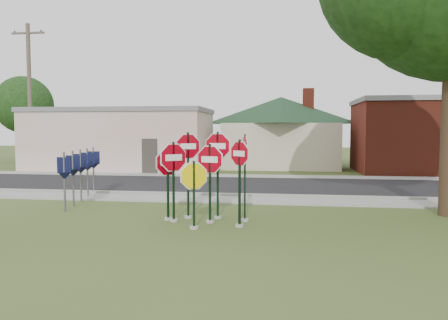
# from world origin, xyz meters

# --- Properties ---
(ground) EXTENTS (120.00, 120.00, 0.00)m
(ground) POSITION_xyz_m (0.00, 0.00, 0.00)
(ground) COLOR #354A1B
(ground) RESTS_ON ground
(sidewalk_near) EXTENTS (60.00, 1.60, 0.06)m
(sidewalk_near) POSITION_xyz_m (0.00, 5.50, 0.03)
(sidewalk_near) COLOR gray
(sidewalk_near) RESTS_ON ground
(road) EXTENTS (60.00, 7.00, 0.04)m
(road) POSITION_xyz_m (0.00, 10.00, 0.02)
(road) COLOR black
(road) RESTS_ON ground
(sidewalk_far) EXTENTS (60.00, 1.60, 0.06)m
(sidewalk_far) POSITION_xyz_m (0.00, 14.30, 0.03)
(sidewalk_far) COLOR gray
(sidewalk_far) RESTS_ON ground
(curb) EXTENTS (60.00, 0.20, 0.14)m
(curb) POSITION_xyz_m (0.00, 6.50, 0.07)
(curb) COLOR gray
(curb) RESTS_ON ground
(stop_sign_center) EXTENTS (1.09, 0.33, 2.44)m
(stop_sign_center) POSITION_xyz_m (0.11, 1.41, 1.51)
(stop_sign_center) COLOR gray
(stop_sign_center) RESTS_ON ground
(stop_sign_yellow) EXTENTS (0.97, 0.41, 1.99)m
(stop_sign_yellow) POSITION_xyz_m (-0.20, 0.56, 1.16)
(stop_sign_yellow) COLOR gray
(stop_sign_yellow) RESTS_ON ground
(stop_sign_left) EXTENTS (0.89, 0.79, 2.50)m
(stop_sign_left) POSITION_xyz_m (-0.99, 1.44, 1.56)
(stop_sign_left) COLOR gray
(stop_sign_left) RESTS_ON ground
(stop_sign_right) EXTENTS (0.75, 0.63, 2.56)m
(stop_sign_right) POSITION_xyz_m (1.02, 0.97, 1.56)
(stop_sign_right) COLOR gray
(stop_sign_right) RESTS_ON ground
(stop_sign_back_right) EXTENTS (1.10, 0.24, 2.79)m
(stop_sign_back_right) POSITION_xyz_m (0.24, 2.05, 1.76)
(stop_sign_back_right) COLOR gray
(stop_sign_back_right) RESTS_ON ground
(stop_sign_back_left) EXTENTS (0.94, 0.56, 2.77)m
(stop_sign_back_left) POSITION_xyz_m (-0.67, 1.98, 1.74)
(stop_sign_back_left) COLOR gray
(stop_sign_back_left) RESTS_ON ground
(stop_sign_far_right) EXTENTS (0.27, 1.00, 2.70)m
(stop_sign_far_right) POSITION_xyz_m (1.10, 1.77, 1.68)
(stop_sign_far_right) COLOR gray
(stop_sign_far_right) RESTS_ON ground
(stop_sign_far_left) EXTENTS (0.78, 0.86, 2.33)m
(stop_sign_far_left) POSITION_xyz_m (-1.22, 1.63, 1.43)
(stop_sign_far_left) COLOR gray
(stop_sign_far_left) RESTS_ON ground
(route_sign_row) EXTENTS (1.43, 4.63, 2.00)m
(route_sign_row) POSITION_xyz_m (-5.40, 4.50, 1.22)
(route_sign_row) COLOR #59595E
(route_sign_row) RESTS_ON ground
(building_stucco) EXTENTS (12.20, 6.20, 4.20)m
(building_stucco) POSITION_xyz_m (-9.00, 18.00, 2.15)
(building_stucco) COLOR beige
(building_stucco) RESTS_ON ground
(building_house) EXTENTS (11.60, 11.60, 6.20)m
(building_house) POSITION_xyz_m (2.00, 22.00, 3.65)
(building_house) COLOR #C5B49C
(building_house) RESTS_ON ground
(building_brick) EXTENTS (10.20, 6.20, 4.75)m
(building_brick) POSITION_xyz_m (12.00, 18.50, 2.40)
(building_brick) COLOR maroon
(building_brick) RESTS_ON ground
(utility_pole_near) EXTENTS (2.20, 0.26, 9.50)m
(utility_pole_near) POSITION_xyz_m (-14.00, 15.20, 4.97)
(utility_pole_near) COLOR #4F4035
(utility_pole_near) RESTS_ON ground
(bg_tree_left) EXTENTS (4.90, 4.90, 7.35)m
(bg_tree_left) POSITION_xyz_m (-20.00, 24.00, 4.88)
(bg_tree_left) COLOR #311F15
(bg_tree_left) RESTS_ON ground
(pedestrian) EXTENTS (0.63, 0.48, 1.56)m
(pedestrian) POSITION_xyz_m (-4.87, 14.52, 0.84)
(pedestrian) COLOR black
(pedestrian) RESTS_ON sidewalk_far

